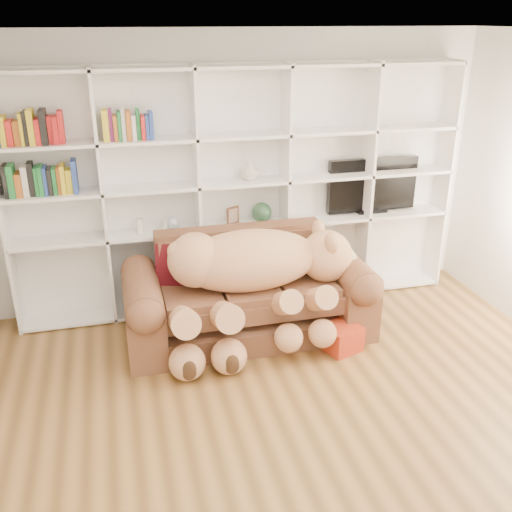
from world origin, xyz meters
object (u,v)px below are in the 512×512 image
object	(u,v)px
teddy_bear	(253,275)
tv	(372,186)
sofa	(248,298)
gift_box	(342,338)

from	to	relation	value
teddy_bear	tv	xyz separation A→B (m)	(1.51, 0.88, 0.47)
teddy_bear	tv	distance (m)	1.81
sofa	tv	bearing A→B (deg)	24.47
sofa	teddy_bear	xyz separation A→B (m)	(0.01, -0.19, 0.32)
gift_box	tv	world-z (taller)	tv
sofa	teddy_bear	world-z (taller)	teddy_bear
gift_box	sofa	bearing A→B (deg)	145.18
teddy_bear	gift_box	world-z (taller)	teddy_bear
teddy_bear	gift_box	distance (m)	0.98
tv	sofa	bearing A→B (deg)	-155.53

